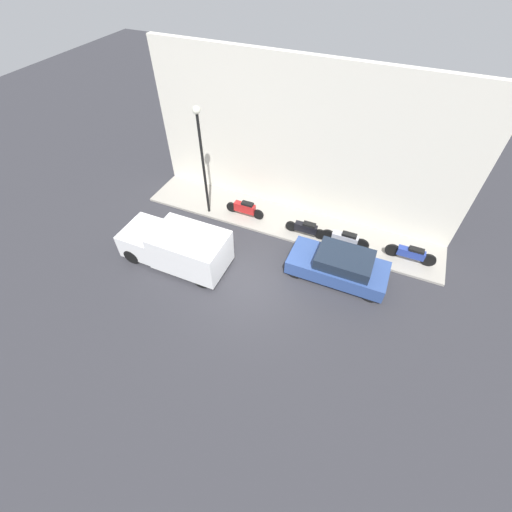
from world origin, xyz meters
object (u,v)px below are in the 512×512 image
at_px(delivery_van, 176,246).
at_px(motorcycle_blue, 411,253).
at_px(scooter_silver, 345,239).
at_px(streetlamp, 201,150).
at_px(motorcycle_red, 245,208).
at_px(motorcycle_black, 306,228).
at_px(parked_car, 339,266).

height_order(delivery_van, motorcycle_blue, delivery_van).
height_order(motorcycle_blue, scooter_silver, scooter_silver).
bearing_deg(streetlamp, motorcycle_red, -76.47).
relative_size(motorcycle_black, motorcycle_red, 0.98).
height_order(delivery_van, streetlamp, streetlamp).
bearing_deg(delivery_van, streetlamp, 6.78).
bearing_deg(motorcycle_red, delivery_van, 160.14).
relative_size(motorcycle_red, scooter_silver, 0.91).
height_order(delivery_van, motorcycle_black, delivery_van).
distance_m(delivery_van, motorcycle_black, 5.86).
bearing_deg(scooter_silver, motorcycle_black, 88.97).
distance_m(parked_car, scooter_silver, 1.75).
distance_m(delivery_van, motorcycle_blue, 9.95).
bearing_deg(motorcycle_red, scooter_silver, -92.39).
height_order(delivery_van, motorcycle_red, delivery_van).
distance_m(parked_car, motorcycle_blue, 3.31).
bearing_deg(motorcycle_blue, scooter_silver, 95.09).
distance_m(delivery_van, motorcycle_red, 4.10).
xyz_separation_m(delivery_van, scooter_silver, (3.64, -6.36, -0.34)).
xyz_separation_m(motorcycle_red, scooter_silver, (-0.21, -4.97, 0.02)).
bearing_deg(motorcycle_black, motorcycle_blue, -87.31).
xyz_separation_m(delivery_van, motorcycle_red, (3.84, -1.39, -0.36)).
height_order(motorcycle_black, streetlamp, streetlamp).
bearing_deg(motorcycle_black, motorcycle_red, 86.84).
bearing_deg(delivery_van, motorcycle_black, -51.13).
bearing_deg(scooter_silver, motorcycle_blue, -84.91).
bearing_deg(motorcycle_red, streetlamp, 103.53).
height_order(motorcycle_black, scooter_silver, scooter_silver).
relative_size(parked_car, motorcycle_blue, 1.90).
distance_m(delivery_van, scooter_silver, 7.33).
xyz_separation_m(parked_car, motorcycle_black, (1.78, 1.96, -0.12)).
xyz_separation_m(parked_car, motorcycle_blue, (1.99, -2.64, -0.10)).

